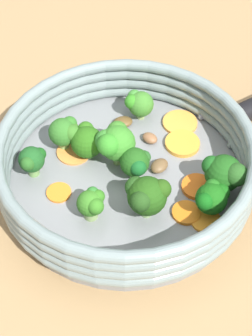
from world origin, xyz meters
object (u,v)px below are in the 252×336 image
at_px(carrot_slice_1, 59,192).
at_px(carrot_slice_3, 180,123).
at_px(broccoli_floret_3, 65,132).
at_px(carrot_slice_6, 182,144).
at_px(broccoli_floret_0, 136,163).
at_px(broccoli_floret_9, 87,141).
at_px(carrot_slice_0, 74,152).
at_px(mushroom_piece_0, 150,138).
at_px(broccoli_floret_1, 146,195).
at_px(broccoli_floret_4, 224,173).
at_px(broccoli_floret_5, 114,142).
at_px(broccoli_floret_6, 32,160).
at_px(carrot_slice_5, 197,187).
at_px(mushroom_piece_2, 159,166).
at_px(broccoli_floret_2, 212,198).
at_px(skillet, 126,180).
at_px(mushroom_piece_1, 123,122).
at_px(carrot_slice_2, 186,213).
at_px(broccoli_floret_8, 139,103).
at_px(carrot_slice_4, 206,220).
at_px(broccoli_floret_7, 92,203).

bearing_deg(carrot_slice_1, carrot_slice_3, -7.09).
bearing_deg(broccoli_floret_3, carrot_slice_6, -43.03).
bearing_deg(broccoli_floret_0, broccoli_floret_9, 101.70).
xyz_separation_m(carrot_slice_0, mushroom_piece_0, (0.08, -0.05, 0.00)).
distance_m(carrot_slice_6, mushroom_piece_0, 0.04).
xyz_separation_m(broccoli_floret_1, broccoli_floret_4, (0.09, -0.04, -0.00)).
xyz_separation_m(broccoli_floret_5, broccoli_floret_6, (-0.08, 0.05, -0.01)).
xyz_separation_m(carrot_slice_5, broccoli_floret_9, (-0.05, 0.13, 0.02)).
height_order(carrot_slice_3, mushroom_piece_2, mushroom_piece_2).
relative_size(carrot_slice_5, broccoli_floret_2, 0.82).
distance_m(broccoli_floret_4, broccoli_floret_9, 0.17).
xyz_separation_m(skillet, carrot_slice_5, (0.05, -0.07, 0.01)).
bearing_deg(mushroom_piece_1, mushroom_piece_2, -104.42).
xyz_separation_m(carrot_slice_5, broccoli_floret_3, (-0.07, 0.16, 0.03)).
bearing_deg(carrot_slice_1, skillet, -26.29).
bearing_deg(carrot_slice_2, broccoli_floret_8, 63.58).
bearing_deg(carrot_slice_0, carrot_slice_1, -146.73).
bearing_deg(carrot_slice_0, broccoli_floret_5, -61.17).
bearing_deg(mushroom_piece_2, broccoli_floret_4, -69.82).
bearing_deg(skillet, carrot_slice_4, -80.93).
relative_size(skillet, carrot_slice_3, 6.42).
distance_m(carrot_slice_2, carrot_slice_3, 0.14).
relative_size(broccoli_floret_0, broccoli_floret_8, 1.13).
height_order(broccoli_floret_1, mushroom_piece_1, broccoli_floret_1).
bearing_deg(carrot_slice_5, carrot_slice_3, 52.59).
xyz_separation_m(carrot_slice_2, broccoli_floret_8, (0.07, 0.15, 0.02)).
xyz_separation_m(broccoli_floret_0, mushroom_piece_1, (0.05, 0.07, -0.02)).
distance_m(broccoli_floret_2, broccoli_floret_8, 0.17).
distance_m(carrot_slice_4, broccoli_floret_6, 0.21).
bearing_deg(mushroom_piece_1, broccoli_floret_5, -143.21).
relative_size(carrot_slice_3, mushroom_piece_1, 1.79).
height_order(carrot_slice_2, broccoli_floret_9, broccoli_floret_9).
bearing_deg(carrot_slice_5, carrot_slice_1, 138.12).
distance_m(skillet, carrot_slice_0, 0.08).
xyz_separation_m(broccoli_floret_1, broccoli_floret_6, (-0.05, 0.13, -0.01)).
bearing_deg(broccoli_floret_1, carrot_slice_4, -53.10).
bearing_deg(broccoli_floret_6, broccoli_floret_8, -6.90).
bearing_deg(broccoli_floret_6, broccoli_floret_3, 5.27).
bearing_deg(carrot_slice_0, broccoli_floret_0, -72.72).
height_order(skillet, mushroom_piece_2, mushroom_piece_2).
distance_m(broccoli_floret_7, mushroom_piece_1, 0.15).
relative_size(carrot_slice_6, broccoli_floret_7, 1.12).
distance_m(skillet, carrot_slice_4, 0.11).
height_order(carrot_slice_0, broccoli_floret_4, broccoli_floret_4).
bearing_deg(broccoli_floret_3, broccoli_floret_9, -66.34).
relative_size(carrot_slice_0, broccoli_floret_7, 1.09).
bearing_deg(broccoli_floret_3, broccoli_floret_7, -115.68).
bearing_deg(broccoli_floret_0, broccoli_floret_2, -75.56).
bearing_deg(broccoli_floret_4, carrot_slice_1, 136.55).
distance_m(skillet, carrot_slice_1, 0.08).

